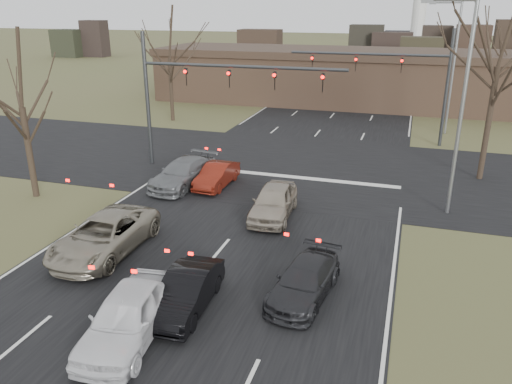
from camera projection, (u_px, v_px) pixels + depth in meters
The scene contains 18 objects.
ground at pixel (188, 288), 17.60m from camera, with size 360.00×360.00×0.00m, color #4F542D.
road_main at pixel (365, 76), 71.21m from camera, with size 14.00×300.00×0.02m, color black.
road_cross at pixel (290, 166), 31.00m from camera, with size 200.00×14.00×0.02m, color black.
building at pixel (365, 77), 50.06m from camera, with size 42.40×10.40×5.30m.
mast_arm_near at pixel (196, 85), 28.92m from camera, with size 12.12×0.24×8.00m.
mast_arm_far at pixel (406, 73), 34.66m from camera, with size 11.12×0.24×8.00m.
streetlight_right_near at pixel (459, 97), 22.10m from camera, with size 2.34×0.25×10.00m.
streetlight_right_far at pixel (452, 60), 37.15m from camera, with size 2.34×0.25×10.00m.
tree_right_near at pixel (506, 16), 25.69m from camera, with size 6.90×6.90×11.50m.
tree_left_near at pixel (15, 68), 23.91m from camera, with size 5.10×5.10×8.50m.
tree_left_far at pixel (168, 32), 41.03m from camera, with size 5.70×5.70×9.50m.
car_silver_suv at pixel (104, 235), 19.93m from camera, with size 2.51×5.45×1.52m, color gray.
car_white_sedan at pixel (127, 316), 14.70m from camera, with size 1.84×4.56×1.55m, color white.
car_black_hatch at pixel (187, 291), 16.21m from camera, with size 1.38×3.95×1.30m, color black.
car_charcoal_sedan at pixel (304, 281), 16.91m from camera, with size 1.69×4.15×1.20m, color #232325.
car_grey_ahead at pixel (183, 173), 27.43m from camera, with size 2.06×5.06×1.47m, color slate.
car_red_ahead at pixel (217, 175), 27.40m from camera, with size 1.34×3.85×1.27m, color #64190E.
car_silver_ahead at pixel (274, 202), 23.37m from camera, with size 1.79×4.45×1.52m, color #A89B88.
Camera 1 is at (6.88, -13.87, 9.35)m, focal length 35.00 mm.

